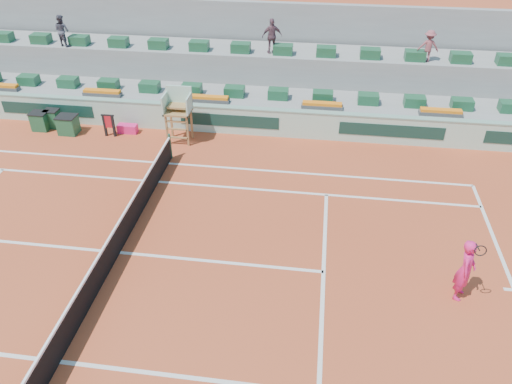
# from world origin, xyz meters

# --- Properties ---
(ground) EXTENTS (90.00, 90.00, 0.00)m
(ground) POSITION_xyz_m (0.00, 0.00, 0.00)
(ground) COLOR #AA3F20
(ground) RESTS_ON ground
(seating_tier_lower) EXTENTS (36.00, 4.00, 1.20)m
(seating_tier_lower) POSITION_xyz_m (0.00, 10.70, 0.60)
(seating_tier_lower) COLOR gray
(seating_tier_lower) RESTS_ON ground
(seating_tier_upper) EXTENTS (36.00, 2.40, 2.60)m
(seating_tier_upper) POSITION_xyz_m (0.00, 12.30, 1.30)
(seating_tier_upper) COLOR gray
(seating_tier_upper) RESTS_ON ground
(stadium_back_wall) EXTENTS (36.00, 0.40, 4.40)m
(stadium_back_wall) POSITION_xyz_m (0.00, 13.90, 2.20)
(stadium_back_wall) COLOR gray
(stadium_back_wall) RESTS_ON ground
(player_bag) EXTENTS (0.86, 0.38, 0.38)m
(player_bag) POSITION_xyz_m (-2.56, 7.86, 0.19)
(player_bag) COLOR #F01F70
(player_bag) RESTS_ON ground
(spectator_left) EXTENTS (0.87, 0.78, 1.48)m
(spectator_left) POSITION_xyz_m (-6.66, 11.44, 3.34)
(spectator_left) COLOR #4B4A56
(spectator_left) RESTS_ON seating_tier_upper
(spectator_mid) EXTENTS (1.01, 0.67, 1.60)m
(spectator_mid) POSITION_xyz_m (3.47, 11.75, 3.40)
(spectator_mid) COLOR #684552
(spectator_mid) RESTS_ON seating_tier_upper
(spectator_right) EXTENTS (0.92, 0.54, 1.40)m
(spectator_right) POSITION_xyz_m (10.50, 11.63, 3.30)
(spectator_right) COLOR #8F474D
(spectator_right) RESTS_ON seating_tier_upper
(court_lines) EXTENTS (23.89, 11.09, 0.01)m
(court_lines) POSITION_xyz_m (0.00, 0.00, 0.01)
(court_lines) COLOR silver
(court_lines) RESTS_ON ground
(tennis_net) EXTENTS (0.10, 11.97, 1.10)m
(tennis_net) POSITION_xyz_m (0.00, 0.00, 0.53)
(tennis_net) COLOR black
(tennis_net) RESTS_ON ground
(advertising_hoarding) EXTENTS (36.00, 0.34, 1.26)m
(advertising_hoarding) POSITION_xyz_m (0.02, 8.50, 0.63)
(advertising_hoarding) COLOR #A7D2BA
(advertising_hoarding) RESTS_ON ground
(umpire_chair) EXTENTS (1.10, 0.90, 2.40)m
(umpire_chair) POSITION_xyz_m (0.00, 7.50, 1.54)
(umpire_chair) COLOR olive
(umpire_chair) RESTS_ON ground
(seat_row_lower) EXTENTS (32.90, 0.60, 0.44)m
(seat_row_lower) POSITION_xyz_m (0.00, 9.80, 1.42)
(seat_row_lower) COLOR #1A5030
(seat_row_lower) RESTS_ON seating_tier_lower
(seat_row_upper) EXTENTS (32.90, 0.60, 0.44)m
(seat_row_upper) POSITION_xyz_m (0.00, 11.70, 2.82)
(seat_row_upper) COLOR #1A5030
(seat_row_upper) RESTS_ON seating_tier_upper
(flower_planters) EXTENTS (26.80, 0.36, 0.28)m
(flower_planters) POSITION_xyz_m (-1.50, 9.00, 1.33)
(flower_planters) COLOR #494949
(flower_planters) RESTS_ON seating_tier_lower
(drink_cooler_a) EXTENTS (0.84, 0.73, 0.84)m
(drink_cooler_a) POSITION_xyz_m (-5.12, 7.43, 0.42)
(drink_cooler_a) COLOR #1A4E2E
(drink_cooler_a) RESTS_ON ground
(drink_cooler_b) EXTENTS (0.64, 0.55, 0.84)m
(drink_cooler_b) POSITION_xyz_m (-6.09, 7.94, 0.42)
(drink_cooler_b) COLOR #1A4E2E
(drink_cooler_b) RESTS_ON ground
(drink_cooler_c) EXTENTS (0.75, 0.65, 0.84)m
(drink_cooler_c) POSITION_xyz_m (-6.52, 7.62, 0.42)
(drink_cooler_c) COLOR #1A4E2E
(drink_cooler_c) RESTS_ON ground
(towel_rack) EXTENTS (0.58, 0.10, 1.03)m
(towel_rack) POSITION_xyz_m (-3.20, 7.43, 0.60)
(towel_rack) COLOR black
(towel_rack) RESTS_ON ground
(tennis_player) EXTENTS (0.69, 0.98, 2.28)m
(tennis_player) POSITION_xyz_m (10.22, -0.42, 0.99)
(tennis_player) COLOR #F01F70
(tennis_player) RESTS_ON ground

